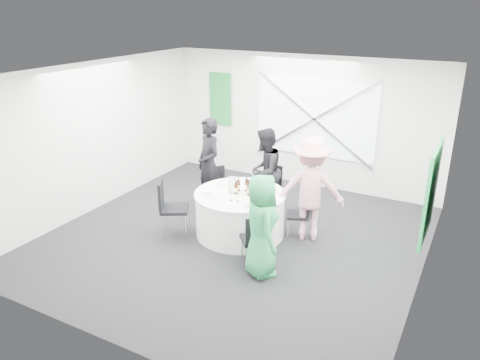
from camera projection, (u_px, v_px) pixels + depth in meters
The scene contains 44 objects.
floor at pixel (234, 238), 8.02m from camera, with size 6.00×6.00×0.00m, color black.
ceiling at pixel (234, 72), 7.02m from camera, with size 6.00×6.00×0.00m, color white.
wall_back at pixel (302, 121), 9.99m from camera, with size 6.00×6.00×0.00m, color silver.
wall_front at pixel (100, 239), 5.06m from camera, with size 6.00×6.00×0.00m, color silver.
wall_left at pixel (96, 137), 8.85m from camera, with size 6.00×6.00×0.00m, color silver.
wall_right at pixel (432, 195), 6.19m from camera, with size 6.00×6.00×0.00m, color silver.
window_panel at pixel (315, 119), 9.79m from camera, with size 2.60×0.03×1.60m, color white.
window_brace_a at pixel (314, 119), 9.76m from camera, with size 0.05×0.05×3.16m, color silver.
window_brace_b at pixel (314, 119), 9.76m from camera, with size 0.05×0.05×3.16m, color silver.
green_banner at pixel (220, 99), 10.73m from camera, with size 0.55×0.04×1.20m, color #146524.
green_sign at pixel (431, 193), 6.79m from camera, with size 0.05×1.20×1.40m, color #18873C.
banquet_table at pixel (240, 214), 8.05m from camera, with size 1.56×1.56×0.76m.
chair_back at pixel (270, 184), 8.97m from camera, with size 0.41×0.42×0.88m.
chair_back_left at pixel (218, 185), 9.01m from camera, with size 0.53×0.53×0.83m.
chair_back_right at pixel (302, 211), 7.92m from camera, with size 0.49×0.49×0.82m.
chair_front_right at pixel (256, 237), 6.99m from camera, with size 0.55×0.56×0.87m.
chair_front_left at pixel (169, 203), 7.94m from camera, with size 0.63×0.62×1.00m.
person_man_back_left at pixel (209, 164), 8.90m from camera, with size 0.65×0.43×1.79m, color black.
person_man_back at pixel (265, 171), 8.76m from camera, with size 0.80×0.44×1.65m, color black.
person_woman_pink at pixel (310, 189), 7.74m from camera, with size 1.16×0.54×1.79m, color pink.
person_woman_green at pixel (261, 226), 6.73m from camera, with size 0.76×0.49×1.55m, color #279052.
plate_back at pixel (251, 183), 8.34m from camera, with size 0.24×0.24×0.01m.
plate_back_left at pixel (225, 182), 8.36m from camera, with size 0.26×0.26×0.01m.
plate_back_right at pixel (269, 190), 8.00m from camera, with size 0.28×0.28×0.04m.
plate_front_right at pixel (251, 205), 7.41m from camera, with size 0.26×0.26×0.04m.
plate_front_left at pixel (212, 197), 7.76m from camera, with size 0.25×0.25×0.01m.
napkin at pixel (207, 192), 7.87m from camera, with size 0.16×0.11×0.04m, color white.
beer_bottle_a at pixel (238, 186), 7.98m from camera, with size 0.06×0.06×0.25m.
beer_bottle_b at pixel (247, 186), 7.95m from camera, with size 0.06×0.06×0.28m.
beer_bottle_c at pixel (249, 189), 7.79m from camera, with size 0.06×0.06×0.28m.
beer_bottle_d at pixel (236, 189), 7.85m from camera, with size 0.06×0.06×0.26m.
green_water_bottle at pixel (253, 185), 7.89m from camera, with size 0.08×0.08×0.33m.
clear_water_bottle at pixel (231, 186), 7.89m from camera, with size 0.08×0.08×0.30m.
wine_glass_a at pixel (259, 189), 7.74m from camera, with size 0.07×0.07×0.17m.
wine_glass_b at pixel (231, 193), 7.59m from camera, with size 0.07×0.07×0.17m.
wine_glass_c at pixel (261, 187), 7.86m from camera, with size 0.07×0.07×0.17m.
wine_glass_d at pixel (238, 194), 7.55m from camera, with size 0.07×0.07×0.17m.
wine_glass_e at pixel (234, 179), 8.19m from camera, with size 0.07×0.07×0.17m.
fork_a at pixel (243, 207), 7.38m from camera, with size 0.01×0.15×0.01m, color silver.
knife_a at pixel (265, 203), 7.53m from camera, with size 0.01×0.15×0.01m, color silver.
fork_b at pixel (274, 196), 7.81m from camera, with size 0.01×0.15×0.01m, color silver.
knife_b at pixel (272, 190), 8.06m from camera, with size 0.01×0.15×0.01m, color silver.
fork_c at pixel (230, 181), 8.43m from camera, with size 0.01×0.15×0.01m, color silver.
knife_c at pixel (217, 184), 8.30m from camera, with size 0.01×0.15×0.01m, color silver.
Camera 1 is at (3.47, -6.24, 3.80)m, focal length 35.00 mm.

